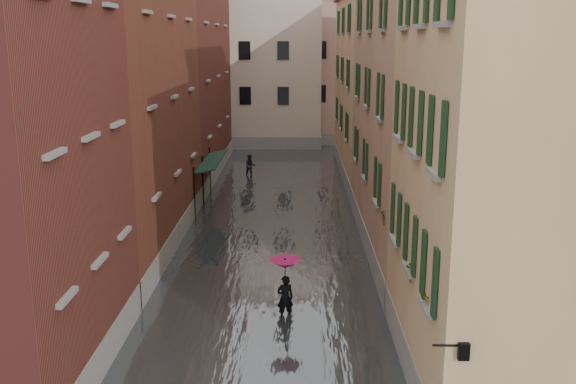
{
  "coord_description": "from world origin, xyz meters",
  "views": [
    {
      "loc": [
        1.1,
        -17.46,
        8.91
      ],
      "look_at": [
        0.75,
        7.17,
        3.0
      ],
      "focal_mm": 40.0,
      "sensor_mm": 36.0,
      "label": 1
    }
  ],
  "objects": [
    {
      "name": "pedestrian_main",
      "position": [
        0.73,
        1.86,
        1.34
      ],
      "size": [
        1.06,
        1.06,
        2.06
      ],
      "color": "black",
      "rests_on": "ground"
    },
    {
      "name": "pedestrian_far",
      "position": [
        -1.95,
        23.64,
        0.78
      ],
      "size": [
        0.87,
        0.74,
        1.57
      ],
      "primitive_type": "imported",
      "rotation": [
        0.0,
        0.0,
        0.2
      ],
      "color": "black",
      "rests_on": "ground"
    },
    {
      "name": "building_end_cream",
      "position": [
        -3.0,
        38.0,
        6.5
      ],
      "size": [
        12.0,
        9.0,
        13.0
      ],
      "primitive_type": "cube",
      "color": "beige",
      "rests_on": "ground"
    },
    {
      "name": "building_end_pink",
      "position": [
        6.0,
        40.0,
        6.0
      ],
      "size": [
        10.0,
        9.0,
        12.0
      ],
      "primitive_type": "cube",
      "color": "#A67B74",
      "rests_on": "ground"
    },
    {
      "name": "floodwater",
      "position": [
        0.0,
        13.0,
        0.1
      ],
      "size": [
        10.0,
        60.0,
        0.2
      ],
      "primitive_type": "cube",
      "color": "#4C5355",
      "rests_on": "ground"
    },
    {
      "name": "building_right_far",
      "position": [
        7.0,
        24.0,
        5.75
      ],
      "size": [
        6.0,
        16.0,
        11.5
      ],
      "primitive_type": "cube",
      "color": "#A28053",
      "rests_on": "ground"
    },
    {
      "name": "awning_far",
      "position": [
        -3.49,
        17.49,
        2.47
      ],
      "size": [
        1.09,
        2.97,
        2.8
      ],
      "color": "#163226",
      "rests_on": "ground"
    },
    {
      "name": "building_right_mid",
      "position": [
        7.0,
        9.0,
        6.5
      ],
      "size": [
        6.0,
        14.0,
        13.0
      ],
      "primitive_type": "cube",
      "color": "tan",
      "rests_on": "ground"
    },
    {
      "name": "building_right_near",
      "position": [
        7.0,
        -2.0,
        5.75
      ],
      "size": [
        6.0,
        8.0,
        11.5
      ],
      "primitive_type": "cube",
      "color": "#A28053",
      "rests_on": "ground"
    },
    {
      "name": "building_left_mid",
      "position": [
        -7.0,
        9.0,
        6.25
      ],
      "size": [
        6.0,
        14.0,
        12.5
      ],
      "primitive_type": "cube",
      "color": "brown",
      "rests_on": "ground"
    },
    {
      "name": "building_left_far",
      "position": [
        -7.0,
        24.0,
        7.0
      ],
      "size": [
        6.0,
        16.0,
        14.0
      ],
      "primitive_type": "cube",
      "color": "maroon",
      "rests_on": "ground"
    },
    {
      "name": "awning_near",
      "position": [
        -3.49,
        14.65,
        2.47
      ],
      "size": [
        1.09,
        3.02,
        2.8
      ],
      "color": "#163226",
      "rests_on": "ground"
    },
    {
      "name": "ground",
      "position": [
        0.0,
        0.0,
        0.0
      ],
      "size": [
        120.0,
        120.0,
        0.0
      ],
      "primitive_type": "plane",
      "color": "#59595B",
      "rests_on": "ground"
    },
    {
      "name": "wall_lantern",
      "position": [
        4.33,
        -6.0,
        3.01
      ],
      "size": [
        0.71,
        0.22,
        0.35
      ],
      "color": "black",
      "rests_on": "ground"
    },
    {
      "name": "window_planters",
      "position": [
        4.12,
        -1.17,
        3.51
      ],
      "size": [
        0.59,
        7.96,
        0.84
      ],
      "color": "#966331",
      "rests_on": "ground"
    }
  ]
}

